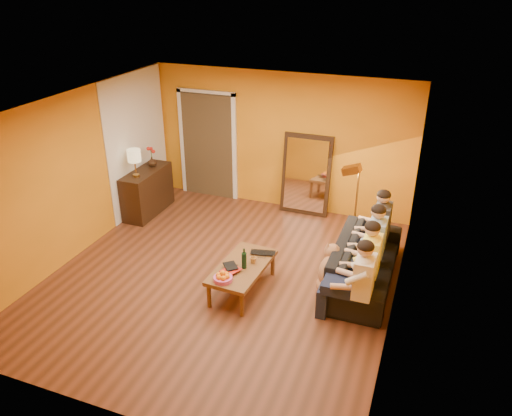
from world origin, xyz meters
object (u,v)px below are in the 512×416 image
at_px(person_far_left, 363,283).
at_px(person_mid_right, 376,243).
at_px(sofa, 364,262).
at_px(tumbler, 253,260).
at_px(mirror_frame, 306,175).
at_px(table_lamp, 135,163).
at_px(person_mid_left, 370,262).
at_px(sideboard, 147,192).
at_px(person_far_right, 381,226).
at_px(coffee_table, 242,278).
at_px(wine_bottle, 244,258).
at_px(floor_lamp, 356,208).
at_px(laptop, 262,255).
at_px(dog, 331,269).
at_px(vase, 152,162).

relative_size(person_far_left, person_mid_right, 1.00).
height_order(sofa, tumbler, sofa).
bearing_deg(person_mid_right, mirror_frame, 130.44).
distance_m(table_lamp, person_mid_left, 4.52).
xyz_separation_m(sideboard, person_mid_left, (4.37, -1.32, 0.18)).
distance_m(person_far_right, tumbler, 2.14).
relative_size(mirror_frame, coffee_table, 1.25).
xyz_separation_m(sideboard, tumbler, (2.77, -1.63, 0.04)).
relative_size(person_far_right, wine_bottle, 3.94).
xyz_separation_m(mirror_frame, wine_bottle, (-0.09, -2.88, -0.18)).
bearing_deg(mirror_frame, floor_lamp, -42.79).
height_order(coffee_table, laptop, laptop).
bearing_deg(sideboard, person_mid_right, -10.04).
relative_size(sofa, dog, 3.07).
bearing_deg(table_lamp, person_mid_left, -13.19).
distance_m(sofa, vase, 4.43).
distance_m(sideboard, dog, 4.06).
distance_m(floor_lamp, dog, 1.40).
bearing_deg(dog, laptop, 166.10).
bearing_deg(mirror_frame, sofa, -53.42).
relative_size(sofa, laptop, 5.93).
bearing_deg(sofa, person_mid_left, -163.89).
distance_m(dog, vase, 4.19).
relative_size(coffee_table, wine_bottle, 3.94).
bearing_deg(dog, person_far_left, -66.50).
xyz_separation_m(sideboard, person_far_left, (4.37, -1.87, 0.18)).
height_order(mirror_frame, coffee_table, mirror_frame).
distance_m(wine_bottle, laptop, 0.44).
height_order(dog, tumbler, dog).
bearing_deg(tumbler, sideboard, 149.42).
relative_size(sofa, wine_bottle, 7.04).
bearing_deg(mirror_frame, tumbler, -90.52).
xyz_separation_m(mirror_frame, person_far_left, (1.58, -2.95, -0.15)).
distance_m(person_mid_left, wine_bottle, 1.74).
height_order(sideboard, sofa, sideboard).
bearing_deg(wine_bottle, laptop, 72.00).
bearing_deg(person_mid_right, vase, 166.81).
relative_size(floor_lamp, person_mid_left, 1.18).
distance_m(coffee_table, dog, 1.29).
bearing_deg(coffee_table, tumbler, 48.15).
bearing_deg(sideboard, person_far_left, -23.21).
distance_m(person_mid_left, laptop, 1.56).
relative_size(mirror_frame, dog, 2.14).
relative_size(mirror_frame, person_mid_right, 1.25).
height_order(mirror_frame, floor_lamp, mirror_frame).
relative_size(person_far_right, tumbler, 12.79).
bearing_deg(table_lamp, wine_bottle, -29.16).
bearing_deg(person_mid_left, wine_bottle, -164.01).
distance_m(person_far_left, vase, 4.87).
height_order(sofa, person_far_left, person_far_left).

